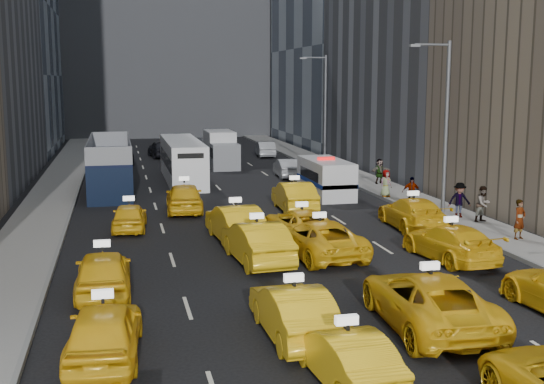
# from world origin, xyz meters

# --- Properties ---
(ground) EXTENTS (160.00, 160.00, 0.00)m
(ground) POSITION_xyz_m (0.00, 0.00, 0.00)
(ground) COLOR black
(ground) RESTS_ON ground
(sidewalk_west) EXTENTS (3.00, 90.00, 0.15)m
(sidewalk_west) POSITION_xyz_m (-10.50, 25.00, 0.07)
(sidewalk_west) COLOR gray
(sidewalk_west) RESTS_ON ground
(sidewalk_east) EXTENTS (3.00, 90.00, 0.15)m
(sidewalk_east) POSITION_xyz_m (10.50, 25.00, 0.07)
(sidewalk_east) COLOR gray
(sidewalk_east) RESTS_ON ground
(curb_west) EXTENTS (0.15, 90.00, 0.18)m
(curb_west) POSITION_xyz_m (-9.05, 25.00, 0.09)
(curb_west) COLOR slate
(curb_west) RESTS_ON ground
(curb_east) EXTENTS (0.15, 90.00, 0.18)m
(curb_east) POSITION_xyz_m (9.05, 25.00, 0.09)
(curb_east) COLOR slate
(curb_east) RESTS_ON ground
(streetlight_near) EXTENTS (2.15, 0.22, 9.00)m
(streetlight_near) POSITION_xyz_m (9.18, 12.00, 4.92)
(streetlight_near) COLOR #595B60
(streetlight_near) RESTS_ON ground
(streetlight_far) EXTENTS (2.15, 0.22, 9.00)m
(streetlight_far) POSITION_xyz_m (9.18, 32.00, 4.92)
(streetlight_far) COLOR #595B60
(streetlight_far) RESTS_ON ground
(taxi_1) EXTENTS (1.78, 4.18, 1.34)m
(taxi_1) POSITION_xyz_m (-1.37, -4.23, 0.67)
(taxi_1) COLOR yellow
(taxi_1) RESTS_ON ground
(taxi_4) EXTENTS (2.16, 4.65, 1.54)m
(taxi_4) POSITION_xyz_m (-6.99, -1.56, 0.77)
(taxi_4) COLOR yellow
(taxi_4) RESTS_ON ground
(taxi_5) EXTENTS (1.72, 4.60, 1.50)m
(taxi_5) POSITION_xyz_m (-1.84, -1.12, 0.75)
(taxi_5) COLOR yellow
(taxi_5) RESTS_ON ground
(taxi_6) EXTENTS (3.03, 5.98, 1.62)m
(taxi_6) POSITION_xyz_m (2.20, -1.22, 0.81)
(taxi_6) COLOR yellow
(taxi_6) RESTS_ON ground
(taxi_8) EXTENTS (1.86, 4.53, 1.54)m
(taxi_8) POSITION_xyz_m (-7.10, 4.02, 0.77)
(taxi_8) COLOR yellow
(taxi_8) RESTS_ON ground
(taxi_9) EXTENTS (2.18, 5.15, 1.65)m
(taxi_9) POSITION_xyz_m (-1.25, 6.88, 0.83)
(taxi_9) COLOR yellow
(taxi_9) RESTS_ON ground
(taxi_10) EXTENTS (3.05, 5.65, 1.50)m
(taxi_10) POSITION_xyz_m (1.42, 7.22, 0.75)
(taxi_10) COLOR yellow
(taxi_10) RESTS_ON ground
(taxi_11) EXTENTS (2.53, 5.19, 1.46)m
(taxi_11) POSITION_xyz_m (6.34, 5.46, 0.73)
(taxi_11) COLOR yellow
(taxi_11) RESTS_ON ground
(taxi_12) EXTENTS (1.85, 4.02, 1.33)m
(taxi_12) POSITION_xyz_m (-6.05, 13.92, 0.67)
(taxi_12) COLOR yellow
(taxi_12) RESTS_ON ground
(taxi_13) EXTENTS (2.17, 5.14, 1.65)m
(taxi_13) POSITION_xyz_m (-1.46, 10.63, 0.82)
(taxi_13) COLOR yellow
(taxi_13) RESTS_ON ground
(taxi_14) EXTENTS (2.75, 5.36, 1.45)m
(taxi_14) POSITION_xyz_m (1.44, 10.01, 0.72)
(taxi_14) COLOR yellow
(taxi_14) RESTS_ON ground
(taxi_15) EXTENTS (2.44, 5.35, 1.52)m
(taxi_15) POSITION_xyz_m (7.34, 11.26, 0.76)
(taxi_15) COLOR yellow
(taxi_15) RESTS_ON ground
(taxi_16) EXTENTS (2.21, 4.89, 1.63)m
(taxi_16) POSITION_xyz_m (-3.03, 17.92, 0.81)
(taxi_16) COLOR yellow
(taxi_16) RESTS_ON ground
(taxi_17) EXTENTS (1.89, 4.97, 1.62)m
(taxi_17) POSITION_xyz_m (2.92, 16.97, 0.81)
(taxi_17) COLOR yellow
(taxi_17) RESTS_ON ground
(nypd_van) EXTENTS (2.62, 5.82, 2.43)m
(nypd_van) POSITION_xyz_m (6.03, 21.17, 1.10)
(nypd_van) COLOR silver
(nypd_van) RESTS_ON ground
(double_decker) EXTENTS (2.96, 11.62, 3.36)m
(double_decker) POSITION_xyz_m (-6.99, 26.26, 1.66)
(double_decker) COLOR black
(double_decker) RESTS_ON ground
(city_bus) EXTENTS (3.04, 11.47, 2.93)m
(city_bus) POSITION_xyz_m (-2.02, 29.53, 1.45)
(city_bus) COLOR white
(city_bus) RESTS_ON ground
(box_truck) EXTENTS (2.20, 6.38, 2.91)m
(box_truck) POSITION_xyz_m (1.87, 36.94, 1.43)
(box_truck) COLOR silver
(box_truck) RESTS_ON ground
(misc_car_0) EXTENTS (1.76, 4.32, 1.39)m
(misc_car_0) POSITION_xyz_m (5.67, 29.66, 0.70)
(misc_car_0) COLOR #9FA1A6
(misc_car_0) RESTS_ON ground
(misc_car_1) EXTENTS (2.99, 5.95, 1.62)m
(misc_car_1) POSITION_xyz_m (-6.66, 40.93, 0.81)
(misc_car_1) COLOR black
(misc_car_1) RESTS_ON ground
(misc_car_2) EXTENTS (2.88, 5.91, 1.66)m
(misc_car_2) POSITION_xyz_m (1.82, 46.32, 0.83)
(misc_car_2) COLOR slate
(misc_car_2) RESTS_ON ground
(misc_car_3) EXTENTS (2.42, 4.85, 1.59)m
(misc_car_3) POSITION_xyz_m (-2.59, 44.98, 0.79)
(misc_car_3) COLOR black
(misc_car_3) RESTS_ON ground
(misc_car_4) EXTENTS (1.93, 4.46, 1.43)m
(misc_car_4) POSITION_xyz_m (7.03, 43.35, 0.71)
(misc_car_4) COLOR #A7ABAF
(misc_car_4) RESTS_ON ground
(pedestrian_0) EXTENTS (0.76, 0.63, 1.78)m
(pedestrian_0) POSITION_xyz_m (10.78, 7.58, 1.04)
(pedestrian_0) COLOR gray
(pedestrian_0) RESTS_ON sidewalk_east
(pedestrian_1) EXTENTS (0.99, 0.75, 1.80)m
(pedestrian_1) POSITION_xyz_m (11.12, 11.30, 1.05)
(pedestrian_1) COLOR gray
(pedestrian_1) RESTS_ON sidewalk_east
(pedestrian_2) EXTENTS (1.23, 0.65, 1.81)m
(pedestrian_2) POSITION_xyz_m (10.52, 12.58, 1.05)
(pedestrian_2) COLOR gray
(pedestrian_2) RESTS_ON sidewalk_east
(pedestrian_3) EXTENTS (1.10, 0.83, 1.71)m
(pedestrian_3) POSITION_xyz_m (9.26, 15.68, 1.01)
(pedestrian_3) COLOR gray
(pedestrian_3) RESTS_ON sidewalk_east
(pedestrian_4) EXTENTS (0.90, 0.69, 1.64)m
(pedestrian_4) POSITION_xyz_m (9.23, 19.28, 0.97)
(pedestrian_4) COLOR gray
(pedestrian_4) RESTS_ON sidewalk_east
(pedestrian_5) EXTENTS (1.65, 0.95, 1.71)m
(pedestrian_5) POSITION_xyz_m (10.84, 24.32, 1.00)
(pedestrian_5) COLOR gray
(pedestrian_5) RESTS_ON sidewalk_east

